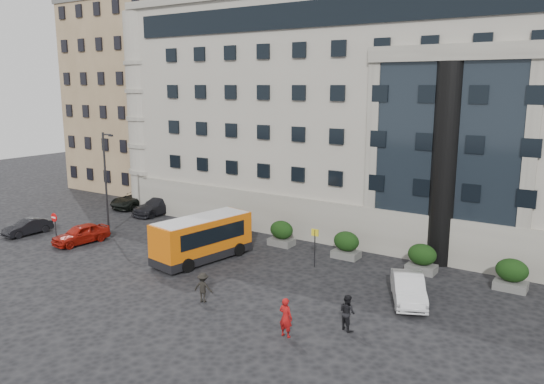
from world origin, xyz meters
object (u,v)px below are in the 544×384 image
at_px(parked_car_d, 138,199).
at_px(hedge_c, 346,245).
at_px(hedge_e, 512,274).
at_px(no_entry_sign, 55,222).
at_px(hedge_b, 282,233).
at_px(street_lamp, 106,179).
at_px(white_taxi, 408,288).
at_px(hedge_d, 422,258).
at_px(minibus, 202,237).
at_px(bus_stop_sign, 315,241).
at_px(hedge_a, 226,223).
at_px(red_truck, 229,184).
at_px(parked_car_c, 159,205).
at_px(pedestrian_b, 347,312).
at_px(parked_car_b, 28,227).
at_px(pedestrian_c, 203,287).
at_px(pedestrian_a, 286,317).
at_px(parked_car_a, 81,234).

bearing_deg(parked_car_d, hedge_c, -4.41).
xyz_separation_m(hedge_e, no_entry_sign, (-29.80, -8.84, 0.72)).
height_order(hedge_b, street_lamp, street_lamp).
bearing_deg(white_taxi, no_entry_sign, 163.52).
height_order(hedge_d, minibus, minibus).
relative_size(hedge_b, hedge_e, 1.00).
bearing_deg(bus_stop_sign, hedge_c, 72.18).
relative_size(hedge_a, red_truck, 0.32).
bearing_deg(hedge_c, street_lamp, -165.33).
relative_size(parked_car_c, parked_car_d, 0.96).
relative_size(hedge_d, white_taxi, 0.40).
distance_m(hedge_b, hedge_d, 10.40).
relative_size(red_truck, pedestrian_b, 3.25).
bearing_deg(hedge_b, hedge_c, 0.00).
height_order(parked_car_c, parked_car_d, parked_car_d).
relative_size(hedge_c, hedge_e, 1.00).
bearing_deg(hedge_c, parked_car_b, -159.91).
distance_m(hedge_d, pedestrian_c, 13.89).
relative_size(no_entry_sign, pedestrian_b, 1.31).
height_order(street_lamp, no_entry_sign, street_lamp).
relative_size(hedge_c, parked_car_b, 0.49).
bearing_deg(pedestrian_c, bus_stop_sign, -120.87).
height_order(red_truck, pedestrian_b, red_truck).
xyz_separation_m(parked_car_d, pedestrian_b, (28.13, -12.67, 0.11)).
height_order(minibus, pedestrian_c, minibus).
bearing_deg(red_truck, hedge_e, -17.67).
bearing_deg(hedge_e, bus_stop_sign, -166.08).
xyz_separation_m(red_truck, parked_car_d, (-5.02, -7.74, -0.78)).
height_order(hedge_e, pedestrian_b, hedge_e).
xyz_separation_m(hedge_d, minibus, (-13.08, -5.69, 0.68)).
bearing_deg(bus_stop_sign, parked_car_b, -165.64).
xyz_separation_m(parked_car_b, white_taxi, (29.45, 3.65, 0.14)).
height_order(hedge_b, minibus, minibus).
bearing_deg(white_taxi, hedge_a, 138.13).
bearing_deg(no_entry_sign, pedestrian_a, -8.21).
xyz_separation_m(white_taxi, pedestrian_a, (-3.40, -7.12, 0.20)).
distance_m(hedge_a, parked_car_d, 13.32).
bearing_deg(street_lamp, red_truck, 90.15).
distance_m(street_lamp, no_entry_sign, 4.98).
bearing_deg(pedestrian_a, street_lamp, -15.96).
xyz_separation_m(hedge_a, parked_car_d, (-13.00, 2.89, -0.15)).
xyz_separation_m(pedestrian_b, pedestrian_c, (-7.95, -1.26, -0.06)).
height_order(minibus, pedestrian_a, minibus).
relative_size(hedge_a, parked_car_d, 0.33).
xyz_separation_m(hedge_e, pedestrian_a, (-7.75, -12.02, 0.02)).
xyz_separation_m(hedge_d, street_lamp, (-23.54, -4.80, 3.44)).
height_order(no_entry_sign, white_taxi, no_entry_sign).
bearing_deg(parked_car_d, street_lamp, -54.02).
xyz_separation_m(hedge_b, parked_car_a, (-12.70, -7.75, -0.21)).
bearing_deg(hedge_b, no_entry_sign, -148.10).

